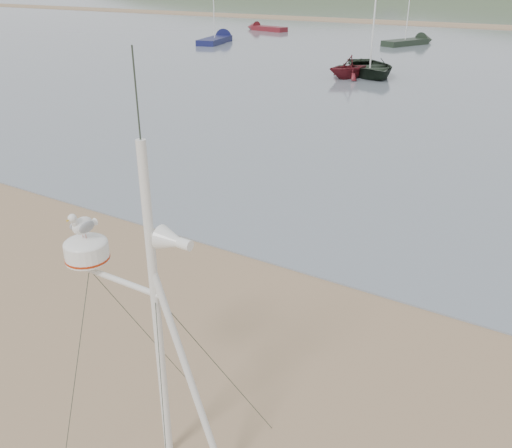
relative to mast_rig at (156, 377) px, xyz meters
The scene contains 7 objects.
ground 3.25m from the mast_rig, 152.77° to the left, with size 560.00×560.00×0.00m, color #8E7152.
mast_rig is the anchor object (origin of this frame).
boat_dark 31.26m from the mast_rig, 106.01° to the left, with size 3.85×1.12×5.39m, color black.
boat_red 29.87m from the mast_rig, 108.36° to the left, with size 2.32×1.42×2.69m, color maroon.
sailboat_dark_mid 50.08m from the mast_rig, 103.02° to the left, with size 3.83×6.42×6.30m.
dinghy_red_far 61.16m from the mast_rig, 120.19° to the left, with size 5.94×2.61×1.40m.
sailboat_blue_near 49.87m from the mast_rig, 124.30° to the left, with size 3.53×7.23×6.98m.
Camera 1 is at (6.62, -5.31, 5.98)m, focal length 38.00 mm.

